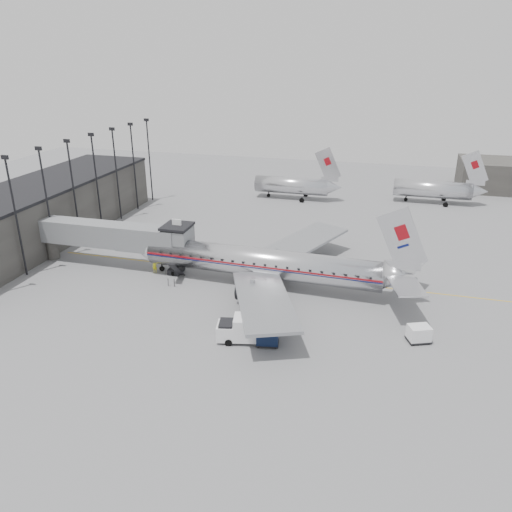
# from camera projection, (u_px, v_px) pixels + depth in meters

# --- Properties ---
(ground) EXTENTS (160.00, 160.00, 0.00)m
(ground) POSITION_uv_depth(u_px,v_px,m) (237.00, 293.00, 58.87)
(ground) COLOR slate
(ground) RESTS_ON ground
(terminal) EXTENTS (12.00, 46.00, 8.00)m
(terminal) POSITION_uv_depth(u_px,v_px,m) (39.00, 213.00, 74.54)
(terminal) COLOR #363431
(terminal) RESTS_ON ground
(apron_line) EXTENTS (60.00, 0.15, 0.01)m
(apron_line) POSITION_uv_depth(u_px,v_px,m) (273.00, 275.00, 63.50)
(apron_line) COLOR gold
(apron_line) RESTS_ON ground
(jet_bridge) EXTENTS (21.00, 6.20, 7.10)m
(jet_bridge) POSITION_uv_depth(u_px,v_px,m) (122.00, 237.00, 64.61)
(jet_bridge) COLOR slate
(jet_bridge) RESTS_ON ground
(floodlight_masts) EXTENTS (0.90, 42.25, 15.25)m
(floodlight_masts) POSITION_uv_depth(u_px,v_px,m) (85.00, 183.00, 73.99)
(floodlight_masts) COLOR black
(floodlight_masts) RESTS_ON ground
(distant_aircraft_near) EXTENTS (16.39, 3.20, 10.26)m
(distant_aircraft_near) POSITION_uv_depth(u_px,v_px,m) (292.00, 185.00, 95.79)
(distant_aircraft_near) COLOR silver
(distant_aircraft_near) RESTS_ON ground
(distant_aircraft_mid) EXTENTS (16.39, 3.20, 10.26)m
(distant_aircraft_mid) POSITION_uv_depth(u_px,v_px,m) (433.00, 189.00, 93.05)
(distant_aircraft_mid) COLOR silver
(distant_aircraft_mid) RESTS_ON ground
(airliner) EXTENTS (36.13, 33.45, 11.42)m
(airliner) POSITION_uv_depth(u_px,v_px,m) (267.00, 263.00, 59.74)
(airliner) COLOR silver
(airliner) RESTS_ON ground
(service_van) EXTENTS (5.94, 3.23, 2.65)m
(service_van) POSITION_uv_depth(u_px,v_px,m) (247.00, 329.00, 48.57)
(service_van) COLOR white
(service_van) RESTS_ON ground
(baggage_cart_navy) EXTENTS (2.41, 1.98, 1.71)m
(baggage_cart_navy) POSITION_uv_depth(u_px,v_px,m) (268.00, 337.00, 48.09)
(baggage_cart_navy) COLOR black
(baggage_cart_navy) RESTS_ON ground
(baggage_cart_white) EXTENTS (2.61, 2.33, 1.68)m
(baggage_cart_white) POSITION_uv_depth(u_px,v_px,m) (419.00, 333.00, 48.66)
(baggage_cart_white) COLOR white
(baggage_cart_white) RESTS_ON ground
(ramp_worker) EXTENTS (0.63, 0.47, 1.60)m
(ramp_worker) POSITION_uv_depth(u_px,v_px,m) (155.00, 266.00, 64.16)
(ramp_worker) COLOR yellow
(ramp_worker) RESTS_ON ground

